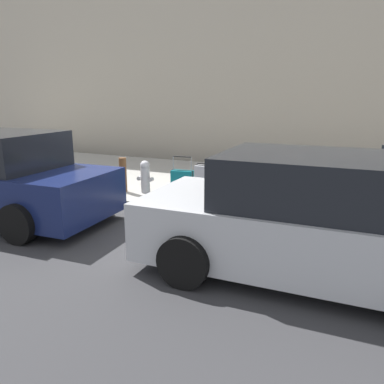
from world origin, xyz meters
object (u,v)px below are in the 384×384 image
object	(u,v)px
suitcase_silver_4	(207,183)
parking_meter	(383,171)
fire_hydrant	(145,176)
bollard_post	(123,175)
suitcase_maroon_0	(305,195)
suitcase_teal_5	(182,184)
suitcase_black_2	(256,188)
suitcase_olive_3	(233,187)
parked_car_silver_0	(312,220)
suitcase_red_1	(280,194)

from	to	relation	value
suitcase_silver_4	parking_meter	size ratio (longest dim) A/B	0.62
fire_hydrant	parking_meter	xyz separation A→B (m)	(-4.65, -0.25, 0.45)
parking_meter	bollard_post	bearing A→B (deg)	4.45
suitcase_maroon_0	suitcase_teal_5	world-z (taller)	suitcase_teal_5
suitcase_teal_5	suitcase_black_2	bearing A→B (deg)	-179.70
suitcase_black_2	suitcase_teal_5	xyz separation A→B (m)	(1.58, 0.01, -0.08)
suitcase_teal_5	bollard_post	bearing A→B (deg)	3.92
suitcase_silver_4	bollard_post	size ratio (longest dim) A/B	1.02
suitcase_maroon_0	parking_meter	bearing A→B (deg)	-171.16
suitcase_olive_3	suitcase_silver_4	xyz separation A→B (m)	(0.53, 0.11, 0.04)
suitcase_maroon_0	parking_meter	xyz separation A→B (m)	(-1.24, -0.19, 0.53)
suitcase_olive_3	parked_car_silver_0	xyz separation A→B (m)	(-1.80, 2.33, 0.27)
fire_hydrant	suitcase_silver_4	bearing A→B (deg)	177.92
fire_hydrant	parking_meter	world-z (taller)	parking_meter
suitcase_maroon_0	suitcase_teal_5	distance (m)	2.48
suitcase_olive_3	parked_car_silver_0	distance (m)	2.96
suitcase_teal_5	parking_meter	xyz separation A→B (m)	(-3.72, -0.30, 0.53)
suitcase_red_1	suitcase_olive_3	world-z (taller)	suitcase_olive_3
suitcase_olive_3	parking_meter	bearing A→B (deg)	-175.82
suitcase_silver_4	bollard_post	bearing A→B (deg)	2.78
suitcase_olive_3	suitcase_silver_4	distance (m)	0.55
parked_car_silver_0	bollard_post	bearing A→B (deg)	-26.24
suitcase_red_1	bollard_post	world-z (taller)	suitcase_red_1
suitcase_maroon_0	suitcase_olive_3	size ratio (longest dim) A/B	0.86
bollard_post	suitcase_olive_3	bearing A→B (deg)	-175.26
suitcase_teal_5	fire_hydrant	world-z (taller)	suitcase_teal_5
suitcase_olive_3	bollard_post	xyz separation A→B (m)	(2.51, 0.21, 0.06)
suitcase_red_1	suitcase_olive_3	bearing A→B (deg)	-5.18
parking_meter	parked_car_silver_0	distance (m)	2.67
suitcase_black_2	bollard_post	size ratio (longest dim) A/B	1.29
suitcase_olive_3	suitcase_silver_4	world-z (taller)	suitcase_olive_3
suitcase_teal_5	parked_car_silver_0	xyz separation A→B (m)	(-2.89, 2.22, 0.29)
suitcase_red_1	suitcase_olive_3	distance (m)	0.96
suitcase_red_1	bollard_post	size ratio (longest dim) A/B	1.12
suitcase_maroon_0	bollard_post	size ratio (longest dim) A/B	1.05
suitcase_olive_3	fire_hydrant	xyz separation A→B (m)	(2.02, 0.06, 0.05)
suitcase_teal_5	bollard_post	distance (m)	1.43
parked_car_silver_0	suitcase_silver_4	bearing A→B (deg)	-43.55
suitcase_maroon_0	suitcase_silver_4	size ratio (longest dim) A/B	1.03
suitcase_red_1	fire_hydrant	world-z (taller)	suitcase_red_1
suitcase_silver_4	parking_meter	xyz separation A→B (m)	(-3.16, -0.30, 0.46)
suitcase_olive_3	suitcase_black_2	bearing A→B (deg)	168.43
suitcase_teal_5	fire_hydrant	size ratio (longest dim) A/B	1.24
suitcase_maroon_0	bollard_post	xyz separation A→B (m)	(3.90, 0.21, 0.09)
suitcase_maroon_0	fire_hydrant	world-z (taller)	suitcase_maroon_0
bollard_post	suitcase_black_2	bearing A→B (deg)	-177.98
suitcase_silver_4	suitcase_teal_5	size ratio (longest dim) A/B	0.88
suitcase_black_2	parking_meter	xyz separation A→B (m)	(-2.13, -0.29, 0.45)
suitcase_black_2	fire_hydrant	distance (m)	2.52
suitcase_teal_5	parked_car_silver_0	size ratio (longest dim) A/B	0.21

